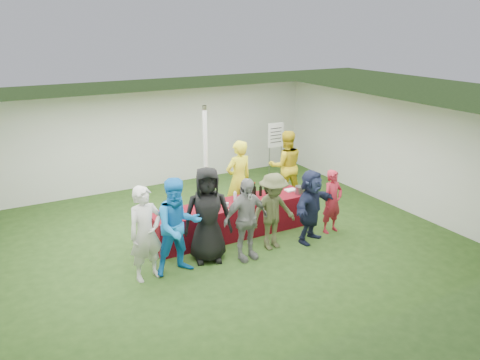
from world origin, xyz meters
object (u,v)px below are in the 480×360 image
dump_bucket (300,190)px  customer_0 (146,234)px  customer_2 (208,215)px  staff_back (286,166)px  serving_table (232,219)px  customer_1 (178,226)px  customer_6 (332,201)px  wine_list_sign (276,140)px  staff_pourer (239,180)px  customer_3 (246,219)px  customer_5 (311,206)px  customer_4 (273,212)px

dump_bucket → customer_0: customer_0 is taller
customer_2 → staff_back: bearing=51.0°
serving_table → customer_2: size_ratio=1.87×
dump_bucket → customer_1: size_ratio=0.11×
dump_bucket → customer_6: 0.81m
serving_table → customer_0: 2.46m
wine_list_sign → customer_6: wine_list_sign is taller
staff_pourer → customer_1: bearing=32.1°
dump_bucket → customer_2: size_ratio=0.11×
serving_table → wine_list_sign: bearing=42.5°
staff_pourer → customer_3: staff_pourer is taller
customer_0 → customer_5: 3.56m
dump_bucket → customer_5: bearing=-110.3°
staff_back → customer_6: size_ratio=1.29×
staff_pourer → customer_5: 2.01m
customer_3 → customer_5: bearing=-2.4°
customer_0 → customer_1: size_ratio=0.96×
serving_table → customer_2: (-0.95, -0.80, 0.59)m
customer_6 → wine_list_sign: bearing=72.8°
wine_list_sign → customer_3: 4.71m
staff_back → dump_bucket: bearing=86.2°
customer_5 → customer_0: bearing=153.3°
customer_0 → wine_list_sign: bearing=24.3°
staff_back → customer_6: 2.20m
customer_4 → customer_6: 1.60m
customer_2 → customer_6: size_ratio=1.33×
dump_bucket → customer_5: 0.91m
dump_bucket → customer_3: (-1.92, -0.89, 0.00)m
serving_table → wine_list_sign: 3.81m
customer_0 → dump_bucket: bearing=-0.2°
customer_5 → customer_6: 0.72m
customer_0 → customer_3: customer_0 is taller
wine_list_sign → customer_5: size_ratio=1.13×
customer_1 → customer_2: bearing=14.2°
customer_1 → staff_back: bearing=29.5°
staff_pourer → customer_3: 2.11m
wine_list_sign → customer_2: size_ratio=0.94×
customer_1 → staff_pourer: bearing=38.1°
customer_0 → customer_2: bearing=-5.3°
customer_0 → customer_6: (4.26, -0.01, -0.17)m
customer_2 → customer_4: customer_2 is taller
staff_pourer → customer_1: size_ratio=1.02×
staff_back → customer_1: staff_back is taller
staff_back → customer_4: bearing=69.5°
customer_2 → customer_3: bearing=-6.7°
staff_back → customer_1: bearing=48.4°
serving_table → staff_pourer: size_ratio=1.88×
customer_0 → customer_6: size_ratio=1.24×
customer_1 → customer_5: size_ratio=1.17×
wine_list_sign → customer_3: (-3.00, -3.61, -0.47)m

